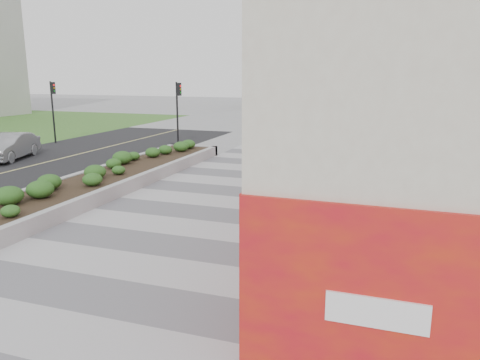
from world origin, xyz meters
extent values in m
plane|color=gray|center=(0.00, 0.00, 0.00)|extent=(160.00, 160.00, 0.00)
cube|color=#A8A8AD|center=(0.00, 3.00, 0.01)|extent=(8.00, 36.00, 0.01)
cube|color=beige|center=(7.00, 9.00, 4.00)|extent=(6.00, 24.00, 8.00)
cube|color=red|center=(4.02, 9.00, 1.50)|extent=(0.12, 24.00, 3.00)
cube|color=red|center=(7.00, -3.02, 1.50)|extent=(6.00, 0.12, 3.00)
cube|color=#9E9EA0|center=(-5.50, 15.85, 0.28)|extent=(3.00, 0.30, 0.55)
cube|color=#9E9EA0|center=(-6.85, 7.00, 0.28)|extent=(0.30, 18.00, 0.55)
cube|color=#9E9EA0|center=(-4.15, 7.00, 0.28)|extent=(0.30, 18.00, 0.55)
cube|color=#2D2116|center=(-5.50, 7.00, 0.25)|extent=(2.40, 17.40, 0.50)
cylinder|color=black|center=(-7.30, 17.50, 2.10)|extent=(0.12, 0.12, 4.20)
cube|color=black|center=(-7.12, 17.50, 3.75)|extent=(0.18, 0.28, 0.80)
cylinder|color=black|center=(-16.50, 17.00, 2.10)|extent=(0.12, 0.12, 4.20)
cube|color=black|center=(-16.32, 17.00, 3.75)|extent=(0.18, 0.28, 0.80)
cube|color=#ADAAA3|center=(-5.00, 55.00, 10.00)|extent=(16.00, 12.00, 20.00)
cylinder|color=#595654|center=(0.50, 3.00, 0.00)|extent=(0.44, 0.44, 0.01)
cube|color=black|center=(1.46, 7.36, 0.07)|extent=(0.25, 0.73, 0.02)
imported|color=#292A2E|center=(1.46, 7.36, 0.67)|extent=(0.48, 0.37, 1.20)
sphere|color=blue|center=(1.46, 7.36, 1.23)|extent=(0.23, 0.23, 0.23)
imported|color=#919398|center=(-14.48, 10.95, 0.73)|extent=(2.77, 4.69, 1.46)
camera|label=1|loc=(6.14, -9.26, 4.73)|focal=35.00mm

